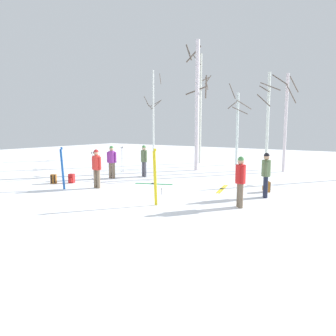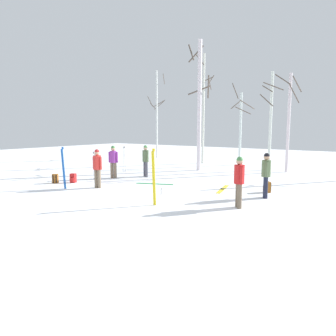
{
  "view_description": "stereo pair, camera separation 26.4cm",
  "coord_description": "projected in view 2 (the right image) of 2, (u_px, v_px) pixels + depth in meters",
  "views": [
    {
      "loc": [
        7.96,
        -8.95,
        2.66
      ],
      "look_at": [
        0.77,
        1.66,
        1.0
      ],
      "focal_mm": 33.5,
      "sensor_mm": 36.0,
      "label": 1
    },
    {
      "loc": [
        8.18,
        -8.8,
        2.66
      ],
      "look_at": [
        0.77,
        1.66,
        1.0
      ],
      "focal_mm": 33.5,
      "sensor_mm": 36.0,
      "label": 2
    }
  ],
  "objects": [
    {
      "name": "ground_plane",
      "position": [
        127.0,
        197.0,
        12.15
      ],
      "size": [
        60.0,
        60.0,
        0.0
      ],
      "primitive_type": "plane",
      "color": "white"
    },
    {
      "name": "person_0",
      "position": [
        266.0,
        172.0,
        11.8
      ],
      "size": [
        0.34,
        0.49,
        1.72
      ],
      "color": "#1E2338",
      "rests_on": "ground_plane"
    },
    {
      "name": "person_1",
      "position": [
        97.0,
        166.0,
        13.79
      ],
      "size": [
        0.52,
        0.34,
        1.72
      ],
      "color": "#72604C",
      "rests_on": "ground_plane"
    },
    {
      "name": "person_2",
      "position": [
        113.0,
        160.0,
        16.47
      ],
      "size": [
        0.48,
        0.34,
        1.72
      ],
      "color": "#72604C",
      "rests_on": "ground_plane"
    },
    {
      "name": "person_3",
      "position": [
        239.0,
        179.0,
        10.33
      ],
      "size": [
        0.37,
        0.42,
        1.72
      ],
      "color": "#72604C",
      "rests_on": "ground_plane"
    },
    {
      "name": "person_4",
      "position": [
        146.0,
        159.0,
        16.94
      ],
      "size": [
        0.49,
        0.34,
        1.72
      ],
      "color": "#4C4C56",
      "rests_on": "ground_plane"
    },
    {
      "name": "ski_pair_planted_0",
      "position": [
        63.0,
        168.0,
        13.63
      ],
      "size": [
        0.26,
        0.02,
        1.83
      ],
      "color": "blue",
      "rests_on": "ground_plane"
    },
    {
      "name": "ski_pair_planted_1",
      "position": [
        154.0,
        177.0,
        10.72
      ],
      "size": [
        0.22,
        0.05,
        1.96
      ],
      "color": "yellow",
      "rests_on": "ground_plane"
    },
    {
      "name": "ski_pair_lying_0",
      "position": [
        223.0,
        189.0,
        13.58
      ],
      "size": [
        0.63,
        1.93,
        0.05
      ],
      "color": "yellow",
      "rests_on": "ground_plane"
    },
    {
      "name": "ski_pair_lying_1",
      "position": [
        155.0,
        184.0,
        14.84
      ],
      "size": [
        1.73,
        0.83,
        0.05
      ],
      "color": "green",
      "rests_on": "ground_plane"
    },
    {
      "name": "ski_poles_0",
      "position": [
        95.0,
        165.0,
        16.03
      ],
      "size": [
        0.07,
        0.22,
        1.44
      ],
      "color": "#B2B2BC",
      "rests_on": "ground_plane"
    },
    {
      "name": "ski_poles_1",
      "position": [
        124.0,
        159.0,
        18.59
      ],
      "size": [
        0.07,
        0.23,
        1.54
      ],
      "color": "#B2B2BC",
      "rests_on": "ground_plane"
    },
    {
      "name": "backpack_0",
      "position": [
        55.0,
        179.0,
        15.06
      ],
      "size": [
        0.34,
        0.35,
        0.44
      ],
      "color": "#99591E",
      "rests_on": "ground_plane"
    },
    {
      "name": "backpack_1",
      "position": [
        73.0,
        178.0,
        15.21
      ],
      "size": [
        0.31,
        0.33,
        0.44
      ],
      "color": "red",
      "rests_on": "ground_plane"
    },
    {
      "name": "backpack_2",
      "position": [
        267.0,
        187.0,
        12.91
      ],
      "size": [
        0.34,
        0.34,
        0.44
      ],
      "color": "#99591E",
      "rests_on": "ground_plane"
    },
    {
      "name": "water_bottle_0",
      "position": [
        161.0,
        192.0,
        12.47
      ],
      "size": [
        0.06,
        0.06,
        0.25
      ],
      "color": "silver",
      "rests_on": "ground_plane"
    },
    {
      "name": "birch_tree_0",
      "position": [
        157.0,
        113.0,
        27.36
      ],
      "size": [
        1.76,
        1.76,
        7.54
      ],
      "color": "silver",
      "rests_on": "ground_plane"
    },
    {
      "name": "birch_tree_1",
      "position": [
        204.0,
        107.0,
        22.97
      ],
      "size": [
        1.49,
        1.34,
        7.95
      ],
      "color": "silver",
      "rests_on": "ground_plane"
    },
    {
      "name": "birch_tree_2",
      "position": [
        199.0,
        103.0,
        19.14
      ],
      "size": [
        1.75,
        1.82,
        7.88
      ],
      "color": "silver",
      "rests_on": "ground_plane"
    },
    {
      "name": "birch_tree_3",
      "position": [
        240.0,
        126.0,
        22.07
      ],
      "size": [
        1.6,
        1.58,
        5.76
      ],
      "color": "silver",
      "rests_on": "ground_plane"
    },
    {
      "name": "birch_tree_4",
      "position": [
        270.0,
        120.0,
        19.3
      ],
      "size": [
        1.44,
        0.89,
        6.03
      ],
      "color": "silver",
      "rests_on": "ground_plane"
    },
    {
      "name": "birch_tree_5",
      "position": [
        289.0,
        121.0,
        18.41
      ],
      "size": [
        1.45,
        1.16,
        5.8
      ],
      "color": "silver",
      "rests_on": "ground_plane"
    }
  ]
}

